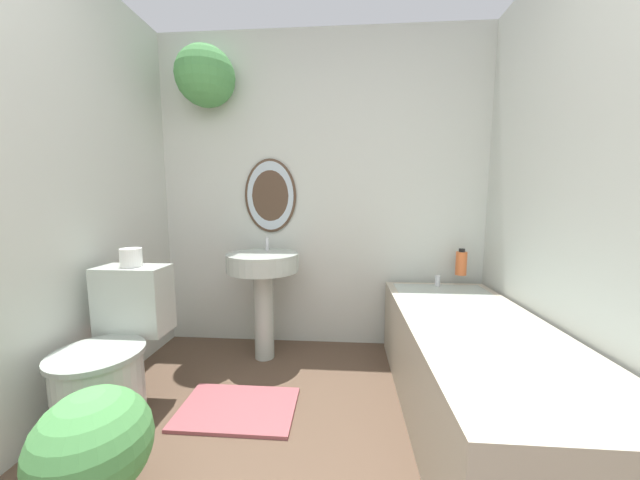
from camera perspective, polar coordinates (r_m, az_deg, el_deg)
wall_back at (r=2.52m, az=-3.23°, el=11.57°), size 2.60×0.42×2.40m
wall_left at (r=2.01m, az=-42.35°, el=6.90°), size 0.06×2.32×2.40m
wall_right at (r=1.77m, az=42.89°, el=7.09°), size 0.06×2.32×2.40m
toilet at (r=2.01m, az=-33.07°, el=-17.86°), size 0.41×0.59×0.78m
pedestal_sink at (r=2.33m, az=-10.08°, el=-6.55°), size 0.50×0.50×0.87m
bathtub at (r=1.95m, az=25.95°, el=-20.06°), size 0.72×1.66×0.60m
shampoo_bottle at (r=2.57m, az=23.81°, el=-3.74°), size 0.08×0.08×0.19m
potted_plant at (r=1.55m, az=-35.29°, el=-28.23°), size 0.39×0.39×0.49m
bath_mat at (r=2.03m, az=-14.41°, el=-27.01°), size 0.63×0.41×0.02m
toilet_paper_roll at (r=2.03m, az=-30.56°, el=-2.69°), size 0.11×0.11×0.10m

